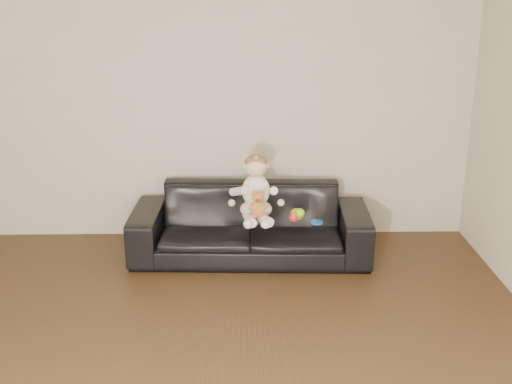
{
  "coord_description": "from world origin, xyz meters",
  "views": [
    {
      "loc": [
        0.47,
        -2.83,
        2.28
      ],
      "look_at": [
        0.57,
        2.15,
        0.6
      ],
      "focal_mm": 45.0,
      "sensor_mm": 36.0,
      "label": 1
    }
  ],
  "objects_px": {
    "toy_rattle": "(294,218)",
    "toy_blue_disc": "(317,222)",
    "baby": "(256,191)",
    "teddy_bear": "(258,204)",
    "toy_green": "(297,214)",
    "sofa": "(250,223)"
  },
  "relations": [
    {
      "from": "teddy_bear",
      "to": "toy_green",
      "type": "distance_m",
      "value": 0.36
    },
    {
      "from": "teddy_bear",
      "to": "toy_green",
      "type": "relative_size",
      "value": 1.6
    },
    {
      "from": "teddy_bear",
      "to": "toy_blue_disc",
      "type": "xyz_separation_m",
      "value": [
        0.48,
        0.03,
        -0.17
      ]
    },
    {
      "from": "baby",
      "to": "teddy_bear",
      "type": "distance_m",
      "value": 0.17
    },
    {
      "from": "toy_green",
      "to": "toy_rattle",
      "type": "height_order",
      "value": "toy_green"
    },
    {
      "from": "baby",
      "to": "teddy_bear",
      "type": "xyz_separation_m",
      "value": [
        0.01,
        -0.16,
        -0.06
      ]
    },
    {
      "from": "toy_green",
      "to": "teddy_bear",
      "type": "bearing_deg",
      "value": -161.61
    },
    {
      "from": "baby",
      "to": "toy_green",
      "type": "distance_m",
      "value": 0.39
    },
    {
      "from": "toy_green",
      "to": "toy_rattle",
      "type": "relative_size",
      "value": 1.8
    },
    {
      "from": "baby",
      "to": "toy_rattle",
      "type": "bearing_deg",
      "value": -37.66
    },
    {
      "from": "sofa",
      "to": "toy_rattle",
      "type": "height_order",
      "value": "sofa"
    },
    {
      "from": "baby",
      "to": "toy_green",
      "type": "relative_size",
      "value": 3.87
    },
    {
      "from": "sofa",
      "to": "toy_blue_disc",
      "type": "bearing_deg",
      "value": -22.35
    },
    {
      "from": "toy_rattle",
      "to": "toy_blue_disc",
      "type": "relative_size",
      "value": 0.78
    },
    {
      "from": "baby",
      "to": "teddy_bear",
      "type": "height_order",
      "value": "baby"
    },
    {
      "from": "teddy_bear",
      "to": "toy_rattle",
      "type": "xyz_separation_m",
      "value": [
        0.29,
        0.05,
        -0.14
      ]
    },
    {
      "from": "sofa",
      "to": "toy_blue_disc",
      "type": "height_order",
      "value": "sofa"
    },
    {
      "from": "toy_blue_disc",
      "to": "toy_green",
      "type": "bearing_deg",
      "value": 153.15
    },
    {
      "from": "sofa",
      "to": "toy_green",
      "type": "xyz_separation_m",
      "value": [
        0.38,
        -0.17,
        0.14
      ]
    },
    {
      "from": "baby",
      "to": "toy_green",
      "type": "height_order",
      "value": "baby"
    },
    {
      "from": "teddy_bear",
      "to": "toy_blue_disc",
      "type": "distance_m",
      "value": 0.51
    },
    {
      "from": "toy_green",
      "to": "toy_blue_disc",
      "type": "height_order",
      "value": "toy_green"
    }
  ]
}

